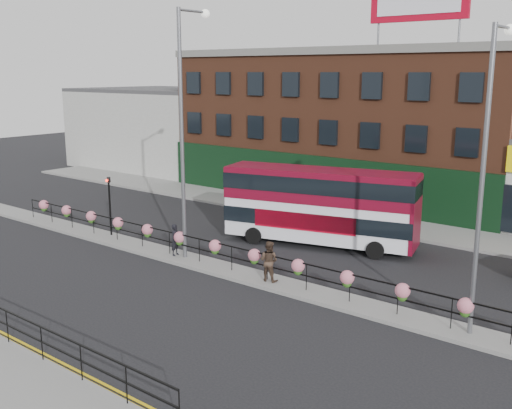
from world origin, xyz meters
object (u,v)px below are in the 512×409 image
Objects in this scene: lamp_column_west at (186,113)px; lamp_column_east at (487,156)px; double_decker_bus at (321,199)px; pedestrian_a at (175,240)px; pedestrian_b at (269,261)px.

lamp_column_west reaches higher than lamp_column_east.
double_decker_bus is at bearing 149.49° from lamp_column_east.
lamp_column_west is at bearing -122.97° from double_decker_bus.
double_decker_bus reaches higher than pedestrian_a.
pedestrian_a is 0.15× the size of lamp_column_east.
pedestrian_a is (-4.31, -6.15, -1.54)m from double_decker_bus.
pedestrian_b is (1.42, -6.23, -1.43)m from double_decker_bus.
double_decker_bus is 5.81× the size of pedestrian_b.
double_decker_bus is 8.24m from lamp_column_west.
lamp_column_west is at bearing -13.14° from pedestrian_b.
double_decker_bus is 0.88× the size of lamp_column_west.
pedestrian_a is 0.13× the size of lamp_column_west.
pedestrian_a is at bearing -178.79° from lamp_column_east.
double_decker_bus reaches higher than pedestrian_b.
lamp_column_west reaches higher than pedestrian_a.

